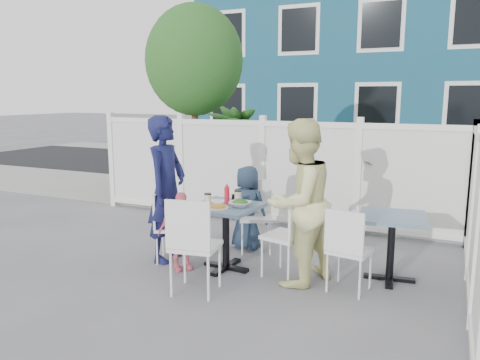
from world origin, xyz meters
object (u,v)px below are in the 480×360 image
at_px(chair_left, 166,221).
at_px(chair_near, 192,239).
at_px(chair_back, 256,210).
at_px(man, 167,189).
at_px(main_table, 226,220).
at_px(spare_table, 392,230).
at_px(woman, 299,203).
at_px(boy, 247,208).
at_px(toddler, 181,231).
at_px(utility_cabinet, 167,158).
at_px(chair_right, 291,230).

distance_m(chair_left, chair_near, 1.10).
bearing_deg(chair_back, man, 19.60).
relative_size(main_table, spare_table, 1.01).
height_order(chair_left, chair_back, chair_back).
bearing_deg(spare_table, woman, -152.35).
relative_size(chair_back, woman, 0.52).
height_order(boy, toddler, boy).
relative_size(chair_left, chair_back, 0.93).
xyz_separation_m(chair_near, boy, (-0.10, 1.57, -0.03)).
xyz_separation_m(utility_cabinet, spare_table, (4.90, -3.17, -0.13)).
bearing_deg(chair_back, woman, 110.50).
distance_m(chair_back, toddler, 1.14).
bearing_deg(chair_near, boy, 83.91).
bearing_deg(chair_back, chair_left, 21.66).
bearing_deg(toddler, utility_cabinet, 74.79).
distance_m(main_table, boy, 0.79).
xyz_separation_m(main_table, chair_left, (-0.78, -0.04, -0.10)).
xyz_separation_m(woman, toddler, (-1.33, -0.19, -0.42)).
xyz_separation_m(chair_back, boy, (-0.11, -0.02, 0.02)).
xyz_separation_m(chair_back, woman, (0.83, -0.84, 0.35)).
bearing_deg(chair_near, chair_back, 80.01).
bearing_deg(chair_near, spare_table, 25.50).
xyz_separation_m(boy, toddler, (-0.39, -1.00, -0.09)).
xyz_separation_m(chair_left, boy, (0.71, 0.82, 0.06)).
distance_m(main_table, chair_back, 0.81).
xyz_separation_m(chair_left, chair_right, (1.54, 0.09, 0.06)).
relative_size(utility_cabinet, toddler, 1.51).
bearing_deg(chair_near, toddler, 120.98).
distance_m(chair_near, boy, 1.57).
bearing_deg(chair_left, main_table, 71.62).
distance_m(chair_back, boy, 0.11).
distance_m(man, toddler, 0.58).
distance_m(chair_back, woman, 1.24).
height_order(utility_cabinet, toddler, utility_cabinet).
relative_size(spare_table, woman, 0.44).
bearing_deg(main_table, spare_table, 13.74).
height_order(chair_left, toddler, toddler).
bearing_deg(woman, main_table, -70.30).
height_order(man, toddler, man).
height_order(chair_left, boy, boy).
bearing_deg(chair_near, chair_right, 39.31).
bearing_deg(main_table, man, 179.24).
bearing_deg(chair_back, chair_right, 109.77).
distance_m(chair_right, chair_near, 1.12).
bearing_deg(main_table, woman, -2.40).
bearing_deg(woman, chair_near, -26.22).
height_order(main_table, boy, boy).
bearing_deg(woman, boy, -108.84).
relative_size(utility_cabinet, chair_near, 1.38).
xyz_separation_m(chair_left, woman, (1.65, 0.00, 0.39)).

